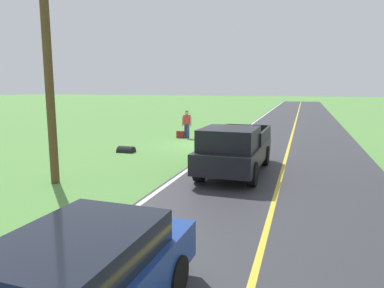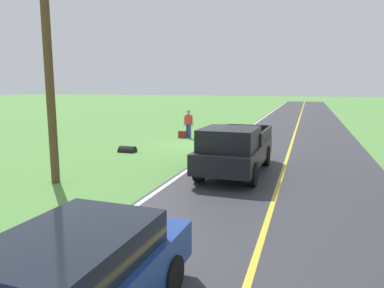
% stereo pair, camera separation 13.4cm
% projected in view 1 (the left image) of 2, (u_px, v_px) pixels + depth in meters
% --- Properties ---
extents(ground_plane, '(200.00, 200.00, 0.00)m').
position_uv_depth(ground_plane, '(202.00, 144.00, 19.89)').
color(ground_plane, '#568E42').
extents(road_surface, '(7.44, 120.00, 0.00)m').
position_uv_depth(road_surface, '(288.00, 149.00, 18.50)').
color(road_surface, '#333338').
rests_on(road_surface, ground).
extents(lane_edge_line, '(0.16, 117.60, 0.00)m').
position_uv_depth(lane_edge_line, '(222.00, 145.00, 19.55)').
color(lane_edge_line, silver).
rests_on(lane_edge_line, ground).
extents(lane_centre_line, '(0.14, 117.60, 0.00)m').
position_uv_depth(lane_centre_line, '(288.00, 149.00, 18.50)').
color(lane_centre_line, gold).
rests_on(lane_centre_line, ground).
extents(hitchhiker_walking, '(0.62, 0.51, 1.75)m').
position_uv_depth(hitchhiker_walking, '(187.00, 123.00, 22.19)').
color(hitchhiker_walking, navy).
rests_on(hitchhiker_walking, ground).
extents(suitcase_carried, '(0.47, 0.21, 0.44)m').
position_uv_depth(suitcase_carried, '(180.00, 134.00, 22.35)').
color(suitcase_carried, maroon).
rests_on(suitcase_carried, ground).
extents(pickup_truck_passing, '(2.18, 5.44, 1.82)m').
position_uv_depth(pickup_truck_passing, '(234.00, 148.00, 13.10)').
color(pickup_truck_passing, black).
rests_on(pickup_truck_passing, ground).
extents(sedan_ahead_same_lane, '(2.02, 4.45, 1.41)m').
position_uv_depth(sedan_ahead_same_lane, '(72.00, 287.00, 4.43)').
color(sedan_ahead_same_lane, navy).
rests_on(sedan_ahead_same_lane, ground).
extents(utility_pole_roadside, '(0.28, 0.28, 7.88)m').
position_uv_depth(utility_pole_roadside, '(48.00, 64.00, 11.36)').
color(utility_pole_roadside, brown).
rests_on(utility_pole_roadside, ground).
extents(drainage_culvert, '(0.80, 0.60, 0.60)m').
position_uv_depth(drainage_culvert, '(126.00, 152.00, 17.57)').
color(drainage_culvert, black).
rests_on(drainage_culvert, ground).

